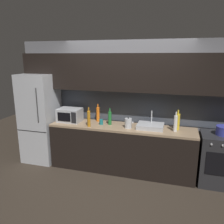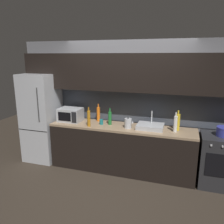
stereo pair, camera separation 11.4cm
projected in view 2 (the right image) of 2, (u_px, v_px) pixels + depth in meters
name	position (u px, v px, depth m)	size (l,w,h in m)	color
ground_plane	(106.00, 195.00, 3.68)	(10.00, 10.00, 0.00)	#2D261E
back_wall	(126.00, 90.00, 4.41)	(4.51, 0.44, 2.50)	slate
counter_run	(121.00, 148.00, 4.40)	(2.77, 0.60, 0.90)	black
refrigerator	(42.00, 117.00, 4.81)	(0.68, 0.69, 1.85)	#ADAFB5
oven_range	(217.00, 160.00, 3.89)	(0.60, 0.62, 0.90)	#232326
microwave	(70.00, 115.00, 4.60)	(0.46, 0.35, 0.27)	#A8AAAF
sink_basin	(150.00, 126.00, 4.15)	(0.48, 0.38, 0.30)	#ADAFB5
kettle	(128.00, 123.00, 4.16)	(0.17, 0.13, 0.21)	#B7BABF
wine_bottle_green	(110.00, 118.00, 4.37)	(0.07, 0.07, 0.32)	#1E6B2D
wine_bottle_amber	(89.00, 118.00, 4.25)	(0.06, 0.06, 0.37)	#B27019
wine_bottle_orange	(98.00, 114.00, 4.60)	(0.07, 0.07, 0.36)	orange
wine_bottle_white	(175.00, 124.00, 3.94)	(0.06, 0.06, 0.36)	silver
wine_bottle_yellow	(178.00, 122.00, 4.03)	(0.08, 0.08, 0.36)	gold
mug_teal	(101.00, 122.00, 4.40)	(0.07, 0.07, 0.10)	#19666B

